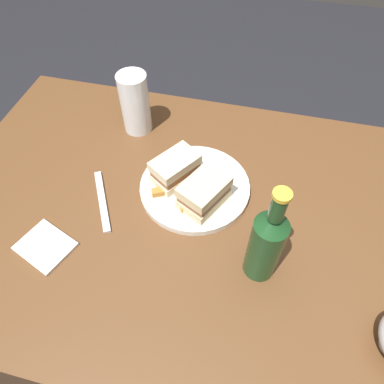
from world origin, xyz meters
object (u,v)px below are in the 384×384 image
(sandwich_half_left, at_px, (175,169))
(napkin, at_px, (45,246))
(cider_bottle, at_px, (266,243))
(sandwich_half_right, at_px, (204,193))
(fork, at_px, (102,201))
(pint_glass, at_px, (136,106))
(plate, at_px, (196,187))

(sandwich_half_left, height_order, napkin, sandwich_half_left)
(sandwich_half_left, relative_size, cider_bottle, 0.51)
(cider_bottle, bearing_deg, sandwich_half_right, 138.75)
(napkin, relative_size, fork, 0.61)
(pint_glass, xyz_separation_m, napkin, (-0.07, -0.41, -0.07))
(plate, xyz_separation_m, fork, (-0.20, -0.09, -0.00))
(sandwich_half_left, relative_size, pint_glass, 0.77)
(pint_glass, bearing_deg, fork, -89.86)
(sandwich_half_left, xyz_separation_m, pint_glass, (-0.15, 0.17, 0.02))
(plate, distance_m, sandwich_half_left, 0.07)
(napkin, xyz_separation_m, fork, (0.07, 0.14, -0.00))
(plate, height_order, cider_bottle, cider_bottle)
(napkin, bearing_deg, fork, 63.50)
(sandwich_half_right, xyz_separation_m, cider_bottle, (0.14, -0.13, 0.05))
(plate, bearing_deg, sandwich_half_right, -56.09)
(plate, relative_size, sandwich_half_left, 2.04)
(sandwich_half_left, bearing_deg, plate, -11.13)
(cider_bottle, height_order, fork, cider_bottle)
(napkin, bearing_deg, sandwich_half_right, 31.39)
(cider_bottle, bearing_deg, plate, 135.57)
(pint_glass, xyz_separation_m, fork, (0.00, -0.27, -0.07))
(cider_bottle, xyz_separation_m, napkin, (-0.45, -0.06, -0.10))
(sandwich_half_left, xyz_separation_m, fork, (-0.15, -0.10, -0.05))
(napkin, bearing_deg, cider_bottle, 7.65)
(sandwich_half_right, bearing_deg, cider_bottle, -41.25)
(plate, bearing_deg, cider_bottle, -44.43)
(pint_glass, height_order, fork, pint_glass)
(sandwich_half_left, height_order, fork, sandwich_half_left)
(sandwich_half_left, bearing_deg, fork, -147.70)
(cider_bottle, height_order, napkin, cider_bottle)
(sandwich_half_left, distance_m, napkin, 0.33)
(cider_bottle, distance_m, napkin, 0.46)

